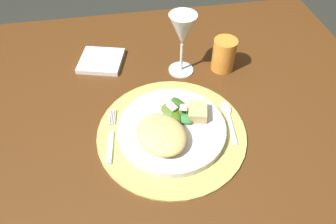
% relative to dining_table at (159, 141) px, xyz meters
% --- Properties ---
extents(ground_plane, '(6.00, 6.00, 0.00)m').
position_rel_dining_table_xyz_m(ground_plane, '(0.00, 0.00, -0.54)').
color(ground_plane, '#2A2B24').
extents(dining_table, '(1.22, 0.90, 0.71)m').
position_rel_dining_table_xyz_m(dining_table, '(0.00, 0.00, 0.00)').
color(dining_table, '#4E2B11').
rests_on(dining_table, ground).
extents(placemat, '(0.35, 0.35, 0.01)m').
position_rel_dining_table_xyz_m(placemat, '(0.02, -0.11, 0.18)').
color(placemat, tan).
rests_on(placemat, dining_table).
extents(dinner_plate, '(0.25, 0.25, 0.02)m').
position_rel_dining_table_xyz_m(dinner_plate, '(0.02, -0.11, 0.19)').
color(dinner_plate, silver).
rests_on(dinner_plate, placemat).
extents(pasta_serving, '(0.15, 0.16, 0.04)m').
position_rel_dining_table_xyz_m(pasta_serving, '(-0.01, -0.15, 0.22)').
color(pasta_serving, '#E0C26D').
rests_on(pasta_serving, dinner_plate).
extents(salad_greens, '(0.08, 0.10, 0.03)m').
position_rel_dining_table_xyz_m(salad_greens, '(0.03, -0.08, 0.21)').
color(salad_greens, '#30591A').
rests_on(salad_greens, dinner_plate).
extents(bread_piece, '(0.05, 0.06, 0.03)m').
position_rel_dining_table_xyz_m(bread_piece, '(0.08, -0.09, 0.22)').
color(bread_piece, tan).
rests_on(bread_piece, dinner_plate).
extents(fork, '(0.03, 0.16, 0.00)m').
position_rel_dining_table_xyz_m(fork, '(-0.12, -0.11, 0.19)').
color(fork, silver).
rests_on(fork, placemat).
extents(spoon, '(0.03, 0.14, 0.01)m').
position_rel_dining_table_xyz_m(spoon, '(0.16, -0.09, 0.19)').
color(spoon, silver).
rests_on(spoon, placemat).
extents(napkin, '(0.15, 0.14, 0.01)m').
position_rel_dining_table_xyz_m(napkin, '(-0.14, 0.18, 0.19)').
color(napkin, white).
rests_on(napkin, dining_table).
extents(wine_glass, '(0.07, 0.07, 0.18)m').
position_rel_dining_table_xyz_m(wine_glass, '(0.09, 0.11, 0.31)').
color(wine_glass, silver).
rests_on(wine_glass, dining_table).
extents(amber_tumbler, '(0.06, 0.06, 0.09)m').
position_rel_dining_table_xyz_m(amber_tumbler, '(0.20, 0.10, 0.23)').
color(amber_tumbler, orange).
rests_on(amber_tumbler, dining_table).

